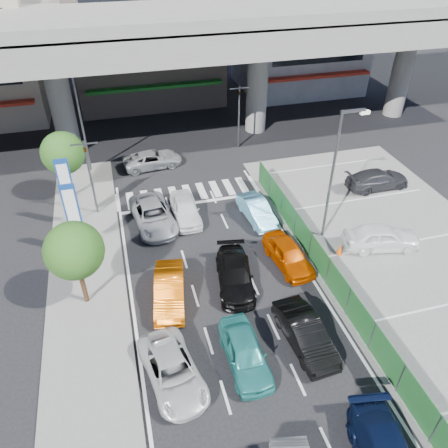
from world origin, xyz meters
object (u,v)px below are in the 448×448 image
object	(u,v)px
signboard_near	(72,210)
parked_sedan_white	(382,237)
sedan_black_mid	(235,275)
parked_sedan_dgrey	(378,179)
traffic_light_left	(87,160)
sedan_white_mid_left	(173,371)
tree_far	(63,153)
traffic_cone	(340,249)
wagon_silver_front_left	(153,215)
kei_truck_front_right	(257,210)
traffic_light_right	(239,102)
taxi_orange_left	(169,290)
taxi_teal_mid	(245,353)
hatch_black_mid_right	(305,333)
sedan_white_front_mid	(185,209)
street_lamp_left	(82,111)
street_lamp_right	(336,166)
signboard_far	(66,184)
crossing_wagon_silver	(153,159)
taxi_orange_right	(288,254)
tree_near	(74,251)

from	to	relation	value
signboard_near	parked_sedan_white	world-z (taller)	signboard_near
sedan_black_mid	parked_sedan_dgrey	xyz separation A→B (m)	(12.51, 6.80, 0.08)
traffic_light_left	sedan_white_mid_left	distance (m)	14.28
tree_far	traffic_cone	size ratio (longest dim) A/B	6.78
wagon_silver_front_left	kei_truck_front_right	world-z (taller)	wagon_silver_front_left
traffic_light_right	sedan_white_mid_left	world-z (taller)	traffic_light_right
taxi_orange_left	traffic_light_left	bearing A→B (deg)	119.95
signboard_near	traffic_light_left	bearing A→B (deg)	75.98
traffic_light_right	taxi_teal_mid	xyz separation A→B (m)	(-5.84, -20.59, -3.25)
traffic_light_right	traffic_cone	size ratio (longest dim) A/B	7.34
signboard_near	taxi_teal_mid	xyz separation A→B (m)	(6.86, -9.58, -2.37)
hatch_black_mid_right	traffic_cone	bearing A→B (deg)	44.97
taxi_orange_left	sedan_white_front_mid	world-z (taller)	same
wagon_silver_front_left	traffic_cone	xyz separation A→B (m)	(9.96, -5.78, -0.28)
street_lamp_left	parked_sedan_white	bearing A→B (deg)	-41.04
tree_far	kei_truck_front_right	xyz separation A→B (m)	(11.47, -5.75, -2.75)
traffic_light_right	taxi_teal_mid	distance (m)	21.64
traffic_light_left	taxi_orange_left	size ratio (longest dim) A/B	1.24
taxi_orange_left	sedan_black_mid	distance (m)	3.53
tree_far	taxi_teal_mid	world-z (taller)	tree_far
street_lamp_right	street_lamp_left	xyz separation A→B (m)	(-13.50, 12.00, 0.00)
signboard_far	street_lamp_left	bearing A→B (deg)	79.69
parked_sedan_white	sedan_white_front_mid	bearing A→B (deg)	72.17
street_lamp_left	kei_truck_front_right	xyz separation A→B (m)	(10.00, -9.25, -4.13)
sedan_white_mid_left	crossing_wagon_silver	world-z (taller)	crossing_wagon_silver
crossing_wagon_silver	taxi_orange_left	bearing A→B (deg)	169.96
street_lamp_right	sedan_white_front_mid	bearing A→B (deg)	153.22
sedan_white_mid_left	taxi_orange_right	world-z (taller)	taxi_orange_right
traffic_light_right	sedan_black_mid	world-z (taller)	traffic_light_right
traffic_light_right	crossing_wagon_silver	bearing A→B (deg)	-168.20
sedan_white_front_mid	sedan_white_mid_left	bearing A→B (deg)	-103.35
taxi_teal_mid	taxi_orange_left	size ratio (longest dim) A/B	0.97
signboard_near	hatch_black_mid_right	distance (m)	13.71
tree_near	parked_sedan_white	distance (m)	16.93
kei_truck_front_right	crossing_wagon_silver	bearing A→B (deg)	116.29
taxi_teal_mid	sedan_white_front_mid	xyz separation A→B (m)	(-0.38, 11.57, 0.00)
hatch_black_mid_right	traffic_cone	distance (m)	7.04
tree_near	hatch_black_mid_right	world-z (taller)	tree_near
crossing_wagon_silver	sedan_white_mid_left	bearing A→B (deg)	169.08
tree_near	taxi_orange_right	size ratio (longest dim) A/B	1.20
taxi_orange_left	taxi_orange_right	size ratio (longest dim) A/B	1.04
traffic_light_left	taxi_orange_right	distance (m)	13.27
signboard_far	taxi_orange_left	world-z (taller)	signboard_far
sedan_black_mid	signboard_far	bearing A→B (deg)	146.56
traffic_light_left	kei_truck_front_right	distance (m)	10.90
traffic_light_right	sedan_white_mid_left	xyz separation A→B (m)	(-9.03, -20.63, -3.32)
street_lamp_left	sedan_white_mid_left	world-z (taller)	street_lamp_left
taxi_teal_mid	traffic_cone	distance (m)	9.39
taxi_orange_right	parked_sedan_white	distance (m)	5.77
tree_near	street_lamp_right	bearing A→B (deg)	8.03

